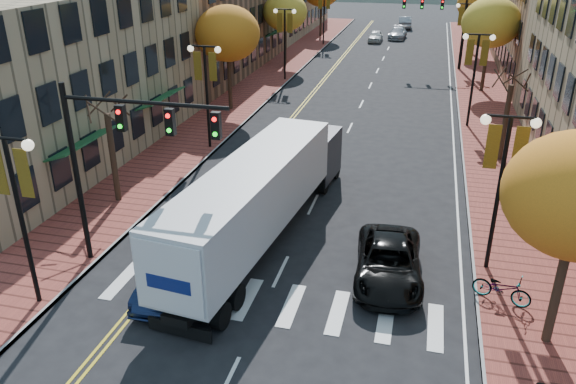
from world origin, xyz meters
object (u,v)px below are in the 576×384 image
Objects in this scene: black_suv at (389,262)px; bicycle at (502,288)px; semi_truck at (264,190)px; navy_sedan at (175,273)px.

black_suv reaches higher than bicycle.
semi_truck is at bearing 155.51° from black_suv.
navy_sedan is at bearing -164.59° from black_suv.
semi_truck is at bearing 92.95° from bicycle.
navy_sedan is 11.25m from bicycle.
bicycle is at bearing -14.16° from black_suv.
navy_sedan is 7.68m from black_suv.
semi_truck is 5.78m from black_suv.
semi_truck is 5.14m from navy_sedan.
black_suv is 2.62× the size of bicycle.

